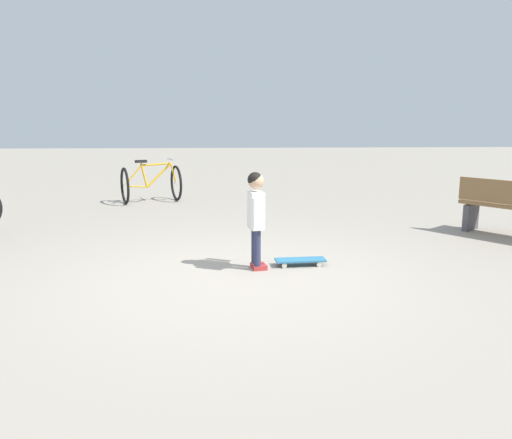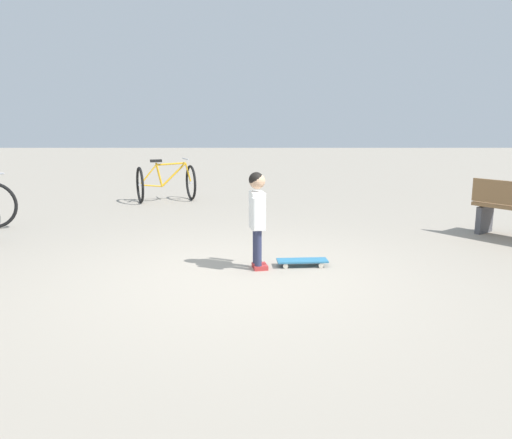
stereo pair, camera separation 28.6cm
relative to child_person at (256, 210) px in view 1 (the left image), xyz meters
The scene contains 4 objects.
ground_plane 0.78m from the child_person, 127.08° to the right, with size 50.00×50.00×0.00m, color #9E9384.
child_person is the anchor object (origin of this frame).
skateboard 0.79m from the child_person, 11.19° to the left, with size 0.57×0.23×0.07m.
bicycle_mid 5.01m from the child_person, 111.20° to the left, with size 1.26×1.06×0.85m.
Camera 1 is at (-0.04, -4.94, 1.60)m, focal length 35.27 mm.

